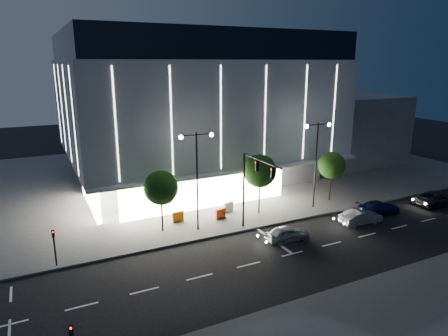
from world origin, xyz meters
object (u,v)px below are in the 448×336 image
traffic_mast (252,179)px  tree_mid (260,173)px  tree_right (332,167)px  barrier_d (229,207)px  ped_signal_far (54,244)px  street_lamp_east (316,153)px  street_lamp_west (197,167)px  car_third (379,208)px  car_fourth (437,198)px  barrier_a (178,217)px  tree_left (161,190)px  car_lead (287,234)px  car_second (361,217)px  barrier_c (221,214)px

traffic_mast → tree_mid: bearing=50.6°
tree_right → barrier_d: tree_right is taller
ped_signal_far → street_lamp_east: bearing=3.4°
street_lamp_west → car_third: bearing=-13.2°
tree_mid → car_third: 12.56m
car_fourth → barrier_a: size_ratio=4.89×
ped_signal_far → tree_left: 9.61m
tree_left → car_lead: bearing=-35.4°
car_third → barrier_a: bearing=76.6°
tree_left → tree_right: tree_left is taller
street_lamp_west → car_second: street_lamp_west is taller
traffic_mast → barrier_a: (-5.03, 5.09, -4.38)m
car_third → car_lead: bearing=101.5°
street_lamp_east → car_lead: (-7.00, -5.35, -5.29)m
ped_signal_far → street_lamp_west: bearing=7.1°
traffic_mast → tree_right: traffic_mast is taller
street_lamp_west → ped_signal_far: bearing=-172.9°
ped_signal_far → traffic_mast: bearing=-4.1°
car_lead → car_fourth: 19.48m
ped_signal_far → barrier_c: (14.93, 2.86, -1.24)m
car_second → barrier_d: bearing=53.7°
street_lamp_west → barrier_a: (-1.03, 2.43, -5.31)m
tree_right → ped_signal_far: bearing=-174.9°
traffic_mast → car_fourth: traffic_mast is taller
tree_right → barrier_a: tree_right is taller
traffic_mast → ped_signal_far: bearing=175.9°
tree_left → ped_signal_far: bearing=-164.4°
car_fourth → street_lamp_west: bearing=82.0°
barrier_c → ped_signal_far: bearing=177.0°
ped_signal_far → car_lead: 18.45m
street_lamp_east → barrier_a: (-14.03, 2.43, -5.31)m
street_lamp_west → barrier_a: size_ratio=8.18×
street_lamp_west → barrier_c: street_lamp_west is taller
street_lamp_east → tree_left: (-15.97, 1.02, -1.92)m
car_third → car_fourth: bearing=-90.6°
traffic_mast → barrier_c: 6.04m
street_lamp_east → car_second: street_lamp_east is taller
tree_right → barrier_c: (-13.10, 0.34, -3.23)m
car_fourth → barrier_c: size_ratio=4.89×
car_third → barrier_d: size_ratio=4.13×
car_third → barrier_d: bearing=68.8°
tree_left → tree_mid: 10.00m
tree_right → barrier_a: 17.42m
ped_signal_far → tree_left: tree_left is taller
street_lamp_east → barrier_a: street_lamp_east is taller
barrier_c → car_second: bearing=-44.0°
tree_right → car_second: bearing=-104.9°
car_lead → barrier_d: car_lead is taller
ped_signal_far → tree_right: tree_right is taller
car_third → barrier_c: (-14.93, 5.53, -0.01)m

